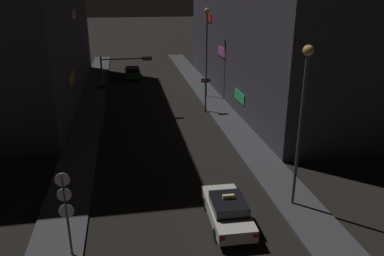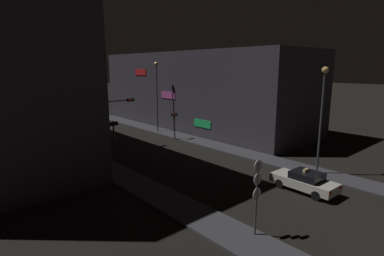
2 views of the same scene
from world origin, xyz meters
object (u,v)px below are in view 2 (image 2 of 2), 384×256
object	(u,v)px
traffic_light_overhead	(111,113)
traffic_light_right_kerb	(175,120)
far_car	(72,122)
street_lamp_near_block	(322,103)
taxi	(304,181)
traffic_light_left_kerb	(114,133)
street_lamp_far_block	(157,84)
sign_pole_left	(257,191)

from	to	relation	value
traffic_light_overhead	traffic_light_right_kerb	xyz separation A→B (m)	(7.49, -0.92, -1.47)
far_car	traffic_light_right_kerb	world-z (taller)	traffic_light_right_kerb
traffic_light_overhead	street_lamp_near_block	xyz separation A→B (m)	(8.69, -17.65, 1.93)
traffic_light_overhead	street_lamp_near_block	distance (m)	19.77
taxi	traffic_light_left_kerb	distance (m)	16.36
street_lamp_far_block	taxi	bearing A→B (deg)	-99.51
taxi	street_lamp_near_block	distance (m)	6.43
traffic_light_left_kerb	sign_pole_left	world-z (taller)	sign_pole_left
traffic_light_left_kerb	sign_pole_left	bearing A→B (deg)	-92.51
far_car	traffic_light_overhead	xyz separation A→B (m)	(-1.27, -14.67, 3.10)
far_car	traffic_light_left_kerb	world-z (taller)	traffic_light_left_kerb
traffic_light_right_kerb	taxi	bearing A→B (deg)	-98.57
taxi	street_lamp_far_block	size ratio (longest dim) A/B	0.50
taxi	traffic_light_right_kerb	bearing A→B (deg)	81.43
traffic_light_overhead	street_lamp_far_block	size ratio (longest dim) A/B	0.59
traffic_light_left_kerb	traffic_light_right_kerb	size ratio (longest dim) A/B	1.14
traffic_light_overhead	street_lamp_far_block	xyz separation A→B (m)	(8.65, 4.17, 2.46)
street_lamp_near_block	street_lamp_far_block	bearing A→B (deg)	90.12
traffic_light_left_kerb	street_lamp_far_block	world-z (taller)	street_lamp_far_block
taxi	far_car	size ratio (longest dim) A/B	1.00
traffic_light_left_kerb	traffic_light_right_kerb	bearing A→B (deg)	17.31
far_car	street_lamp_near_block	size ratio (longest dim) A/B	0.54
traffic_light_right_kerb	street_lamp_far_block	size ratio (longest dim) A/B	0.36
traffic_light_left_kerb	sign_pole_left	size ratio (longest dim) A/B	0.95
sign_pole_left	street_lamp_far_block	world-z (taller)	street_lamp_far_block
taxi	street_lamp_far_block	world-z (taller)	street_lamp_far_block
traffic_light_overhead	sign_pole_left	xyz separation A→B (m)	(-2.44, -19.94, -1.35)
sign_pole_left	street_lamp_near_block	xyz separation A→B (m)	(11.13, 2.29, 3.28)
street_lamp_far_block	traffic_light_overhead	bearing A→B (deg)	-154.24
traffic_light_left_kerb	taxi	bearing A→B (deg)	-66.22
far_car	sign_pole_left	xyz separation A→B (m)	(-3.70, -34.61, 1.75)
far_car	traffic_light_left_kerb	bearing A→B (deg)	-99.22
taxi	street_lamp_near_block	bearing A→B (deg)	14.66
traffic_light_overhead	sign_pole_left	world-z (taller)	traffic_light_overhead
traffic_light_right_kerb	street_lamp_far_block	distance (m)	6.53
street_lamp_far_block	far_car	bearing A→B (deg)	125.11
sign_pole_left	street_lamp_far_block	size ratio (longest dim) A/B	0.44
far_car	street_lamp_near_block	world-z (taller)	street_lamp_near_block
traffic_light_left_kerb	traffic_light_right_kerb	world-z (taller)	traffic_light_left_kerb
traffic_light_left_kerb	traffic_light_right_kerb	xyz separation A→B (m)	(9.22, 2.87, -0.31)
street_lamp_near_block	street_lamp_far_block	xyz separation A→B (m)	(-0.05, 21.82, 0.53)
traffic_light_overhead	street_lamp_near_block	world-z (taller)	street_lamp_near_block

